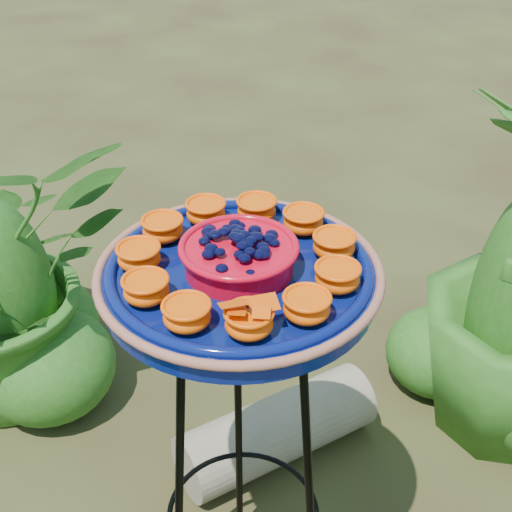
# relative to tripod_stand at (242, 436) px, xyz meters

# --- Properties ---
(tripod_stand) EXTENTS (0.31, 0.33, 0.82)m
(tripod_stand) POSITION_rel_tripod_stand_xyz_m (0.00, 0.00, 0.00)
(tripod_stand) COLOR black
(tripod_stand) RESTS_ON ground
(feeder_dish) EXTENTS (0.44, 0.44, 0.10)m
(feeder_dish) POSITION_rel_tripod_stand_xyz_m (0.00, -0.00, 0.36)
(feeder_dish) COLOR #071253
(feeder_dish) RESTS_ON tripod_stand
(driftwood_log) EXTENTS (0.54, 0.40, 0.17)m
(driftwood_log) POSITION_rel_tripod_stand_xyz_m (0.09, 0.39, -0.41)
(driftwood_log) COLOR gray
(driftwood_log) RESTS_ON ground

